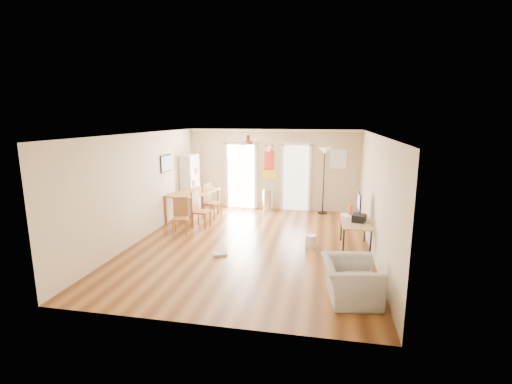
% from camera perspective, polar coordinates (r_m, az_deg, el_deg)
% --- Properties ---
extents(floor, '(7.00, 7.00, 0.00)m').
position_cam_1_polar(floor, '(8.75, -0.75, -8.18)').
color(floor, brown).
rests_on(floor, ground).
extents(ceiling, '(5.50, 7.00, 0.00)m').
position_cam_1_polar(ceiling, '(8.24, -0.80, 9.09)').
color(ceiling, silver).
rests_on(ceiling, floor).
extents(wall_back, '(5.50, 0.04, 2.60)m').
position_cam_1_polar(wall_back, '(11.80, 2.68, 3.50)').
color(wall_back, beige).
rests_on(wall_back, floor).
extents(wall_front, '(5.50, 0.04, 2.60)m').
position_cam_1_polar(wall_front, '(5.13, -8.79, -7.42)').
color(wall_front, beige).
rests_on(wall_front, floor).
extents(wall_left, '(0.04, 7.00, 2.60)m').
position_cam_1_polar(wall_left, '(9.34, -17.53, 0.82)').
color(wall_left, beige).
rests_on(wall_left, floor).
extents(wall_right, '(0.04, 7.00, 2.60)m').
position_cam_1_polar(wall_right, '(8.30, 18.16, -0.53)').
color(wall_right, beige).
rests_on(wall_right, floor).
extents(crown_molding, '(5.50, 7.00, 0.08)m').
position_cam_1_polar(crown_molding, '(8.24, -0.80, 8.81)').
color(crown_molding, white).
rests_on(crown_molding, wall_back).
extents(kitchen_doorway, '(0.90, 0.10, 2.10)m').
position_cam_1_polar(kitchen_doorway, '(12.02, -2.31, 2.44)').
color(kitchen_doorway, white).
rests_on(kitchen_doorway, wall_back).
extents(bathroom_doorway, '(0.80, 0.10, 2.10)m').
position_cam_1_polar(bathroom_doorway, '(11.74, 6.28, 2.16)').
color(bathroom_doorway, white).
rests_on(bathroom_doorway, wall_back).
extents(wall_decal, '(0.46, 0.03, 1.10)m').
position_cam_1_polar(wall_decal, '(11.76, 2.07, 4.71)').
color(wall_decal, red).
rests_on(wall_decal, wall_back).
extents(ac_grille, '(0.50, 0.04, 0.60)m').
position_cam_1_polar(ac_grille, '(11.61, 12.78, 5.08)').
color(ac_grille, white).
rests_on(ac_grille, wall_back).
extents(framed_poster, '(0.04, 0.66, 0.48)m').
position_cam_1_polar(framed_poster, '(10.51, -13.94, 4.37)').
color(framed_poster, black).
rests_on(framed_poster, wall_left).
extents(ceiling_fan, '(1.24, 1.24, 0.20)m').
position_cam_1_polar(ceiling_fan, '(7.96, -1.24, 7.77)').
color(ceiling_fan, '#593819').
rests_on(ceiling_fan, ceiling).
extents(bookshelf, '(0.61, 0.89, 1.82)m').
position_cam_1_polar(bookshelf, '(11.76, -10.28, 1.37)').
color(bookshelf, silver).
rests_on(bookshelf, floor).
extents(dining_table, '(1.29, 1.80, 0.82)m').
position_cam_1_polar(dining_table, '(10.96, -9.81, -2.03)').
color(dining_table, '#A57235').
rests_on(dining_table, floor).
extents(dining_chair_right_a, '(0.53, 0.53, 1.04)m').
position_cam_1_polar(dining_chair_right_a, '(10.88, -6.87, -1.46)').
color(dining_chair_right_a, '#A16433').
rests_on(dining_chair_right_a, floor).
extents(dining_chair_right_b, '(0.45, 0.45, 1.01)m').
position_cam_1_polar(dining_chair_right_b, '(10.00, -8.55, -2.76)').
color(dining_chair_right_b, '#A16334').
rests_on(dining_chair_right_b, floor).
extents(dining_chair_near, '(0.47, 0.47, 0.94)m').
position_cam_1_polar(dining_chair_near, '(9.54, -11.83, -3.79)').
color(dining_chair_near, '#955E30').
rests_on(dining_chair_near, floor).
extents(trash_can, '(0.36, 0.36, 0.71)m').
position_cam_1_polar(trash_can, '(11.69, 1.86, -1.30)').
color(trash_can, silver).
rests_on(trash_can, floor).
extents(torchiere_lamp, '(0.43, 0.43, 2.06)m').
position_cam_1_polar(torchiere_lamp, '(11.46, 10.55, 1.71)').
color(torchiere_lamp, black).
rests_on(torchiere_lamp, floor).
extents(computer_desk, '(0.63, 1.27, 0.68)m').
position_cam_1_polar(computer_desk, '(8.59, 15.24, -6.59)').
color(computer_desk, tan).
rests_on(computer_desk, floor).
extents(imac, '(0.23, 0.60, 0.56)m').
position_cam_1_polar(imac, '(8.75, 15.87, -2.08)').
color(imac, black).
rests_on(imac, computer_desk).
extents(keyboard, '(0.23, 0.44, 0.02)m').
position_cam_1_polar(keyboard, '(8.88, 13.99, -3.58)').
color(keyboard, silver).
rests_on(keyboard, computer_desk).
extents(printer, '(0.35, 0.38, 0.16)m').
position_cam_1_polar(printer, '(8.45, 15.86, -3.96)').
color(printer, black).
rests_on(printer, computer_desk).
extents(orange_bottle, '(0.09, 0.09, 0.24)m').
position_cam_1_polar(orange_bottle, '(9.03, 14.60, -2.65)').
color(orange_bottle, '#F44815').
rests_on(orange_bottle, computer_desk).
extents(wastebasket_a, '(0.26, 0.26, 0.29)m').
position_cam_1_polar(wastebasket_a, '(8.61, 8.57, -7.63)').
color(wastebasket_a, silver).
rests_on(wastebasket_a, floor).
extents(wastebasket_b, '(0.30, 0.30, 0.32)m').
position_cam_1_polar(wastebasket_b, '(7.58, 15.75, -10.54)').
color(wastebasket_b, white).
rests_on(wastebasket_b, floor).
extents(floor_cloth, '(0.37, 0.33, 0.04)m').
position_cam_1_polar(floor_cloth, '(8.14, -5.64, -9.63)').
color(floor_cloth, '#A0A19C').
rests_on(floor_cloth, floor).
extents(armchair, '(1.01, 1.12, 0.65)m').
position_cam_1_polar(armchair, '(6.34, 14.63, -13.33)').
color(armchair, '#9F9F9A').
rests_on(armchair, floor).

